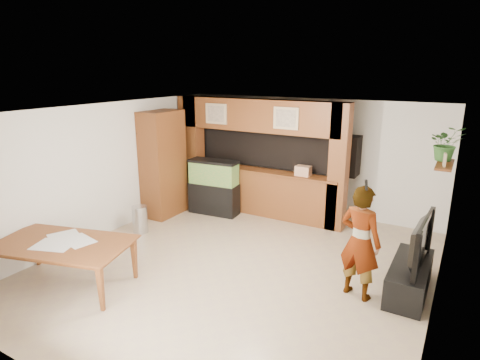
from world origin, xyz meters
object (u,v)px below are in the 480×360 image
Objects in this scene: person at (360,242)px; television at (414,241)px; dining_table at (63,265)px; pantry_cabinet at (163,164)px; aquarium at (214,188)px.

television is at bearing -129.18° from person.
television is 0.74× the size of person.
dining_table is (-3.92, -1.99, -0.49)m from person.
dining_table is (0.77, -3.26, -0.82)m from pantry_cabinet.
pantry_cabinet reaches higher than dining_table.
aquarium is 1.00× the size of television.
aquarium is at bearing 71.50° from dining_table.
aquarium is 0.62× the size of dining_table.
television is at bearing -22.94° from aquarium.
aquarium is 3.86m from dining_table.
person is at bearing -15.12° from pantry_cabinet.
person is (-0.66, -0.47, 0.02)m from television.
pantry_cabinet reaches higher than aquarium.
dining_table is at bearing 121.12° from television.
person is 4.42m from dining_table.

